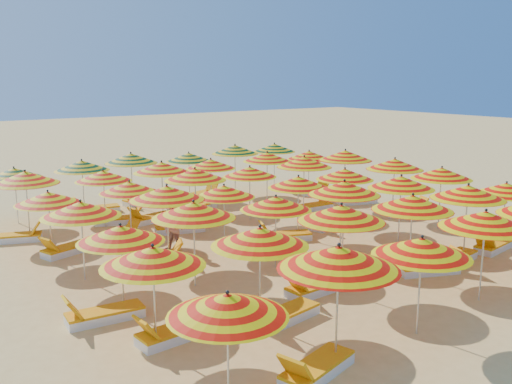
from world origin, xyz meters
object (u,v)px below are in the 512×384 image
umbrella_21 (298,182)px  umbrella_31 (103,176)px  lounger_6 (454,258)px  lounger_12 (406,211)px  umbrella_6 (153,257)px  umbrella_22 (345,174)px  umbrella_23 (395,164)px  umbrella_41 (274,148)px  umbrella_32 (162,167)px  lounger_18 (16,237)px  umbrella_14 (276,203)px  umbrella_30 (25,178)px  umbrella_16 (401,182)px  lounger_21 (199,206)px  umbrella_35 (309,155)px  umbrella_40 (235,149)px  beachgoer_b (174,229)px  lounger_10 (284,236)px  lounger_22 (317,190)px  umbrella_3 (485,220)px  lounger_8 (103,314)px  lounger_15 (181,228)px  umbrella_2 (422,247)px  lounger_19 (120,220)px  umbrella_9 (413,203)px  lounger_0 (316,369)px  umbrella_25 (129,187)px  umbrella_37 (82,166)px  umbrella_11 (506,189)px  lounger_14 (115,238)px  umbrella_27 (250,172)px  umbrella_19 (167,193)px  umbrella_36 (14,173)px  lounger_25 (203,194)px  umbrella_8 (341,213)px  umbrella_26 (195,175)px  umbrella_17 (442,173)px  lounger_11 (327,223)px  umbrella_0 (227,305)px  umbrella_34 (267,157)px  lounger_13 (68,249)px  lounger_4 (315,288)px  umbrella_10 (468,192)px  umbrella_1 (339,258)px  umbrella_7 (260,237)px  umbrella_28 (304,162)px  lounger_20 (150,218)px  umbrella_38 (131,158)px  umbrella_12 (121,234)px  lounger_3 (284,315)px  lounger_5 (430,268)px  lounger_9 (154,260)px  lounger_16 (314,206)px  umbrella_13 (194,210)px

umbrella_21 → umbrella_31: umbrella_21 is taller
lounger_6 → lounger_12: (3.54, 4.75, 0.00)m
lounger_6 → umbrella_6: bearing=-9.1°
umbrella_22 → umbrella_23: size_ratio=0.94×
umbrella_23 → umbrella_41: size_ratio=0.94×
umbrella_32 → lounger_18: umbrella_32 is taller
umbrella_14 → umbrella_30: (-4.94, 7.29, 0.18)m
umbrella_16 → lounger_21: 8.65m
umbrella_23 → umbrella_35: bearing=91.4°
umbrella_40 → beachgoer_b: size_ratio=1.84×
lounger_10 → lounger_22: 7.98m
umbrella_3 → umbrella_14: bearing=117.9°
lounger_8 → lounger_15: (4.95, 5.60, 0.00)m
umbrella_2 → umbrella_32: size_ratio=1.06×
lounger_15 → lounger_19: bearing=135.6°
umbrella_9 → lounger_0: umbrella_9 is taller
umbrella_25 → umbrella_37: bearing=90.3°
umbrella_11 → umbrella_40: umbrella_40 is taller
umbrella_6 → lounger_14: umbrella_6 is taller
umbrella_27 → umbrella_35: umbrella_27 is taller
umbrella_19 → umbrella_37: (-0.10, 7.10, -0.09)m
umbrella_36 → lounger_10: (6.69, -7.53, -1.75)m
umbrella_16 → lounger_25: 10.27m
umbrella_27 → lounger_18: 8.40m
umbrella_8 → umbrella_16: bearing=24.0°
umbrella_30 → umbrella_26: bearing=-26.7°
umbrella_21 → umbrella_26: umbrella_26 is taller
umbrella_17 → umbrella_40: size_ratio=0.88×
lounger_11 → umbrella_32: bearing=-64.1°
umbrella_0 → umbrella_34: size_ratio=0.88×
umbrella_25 → lounger_11: size_ratio=1.19×
lounger_12 → lounger_21: bearing=157.7°
umbrella_19 → lounger_13: size_ratio=1.32×
umbrella_31 → umbrella_35: umbrella_31 is taller
umbrella_32 → lounger_4: bearing=-91.8°
umbrella_30 → lounger_11: 10.54m
lounger_10 → lounger_21: same height
umbrella_10 → umbrella_27: umbrella_10 is taller
umbrella_0 → umbrella_1: (2.48, 0.10, 0.29)m
umbrella_7 → lounger_18: umbrella_7 is taller
umbrella_6 → umbrella_28: bearing=36.1°
lounger_20 → lounger_25: bearing=-156.0°
lounger_21 → lounger_11: bearing=-79.8°
umbrella_38 → lounger_6: umbrella_38 is taller
umbrella_12 → lounger_3: (2.69, -2.63, -1.72)m
lounger_3 → umbrella_7: bearing=-35.5°
lounger_0 → lounger_5: bearing=-174.5°
lounger_9 → beachgoer_b: size_ratio=1.28×
umbrella_26 → lounger_16: bearing=0.2°
umbrella_13 → lounger_15: bearing=65.9°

